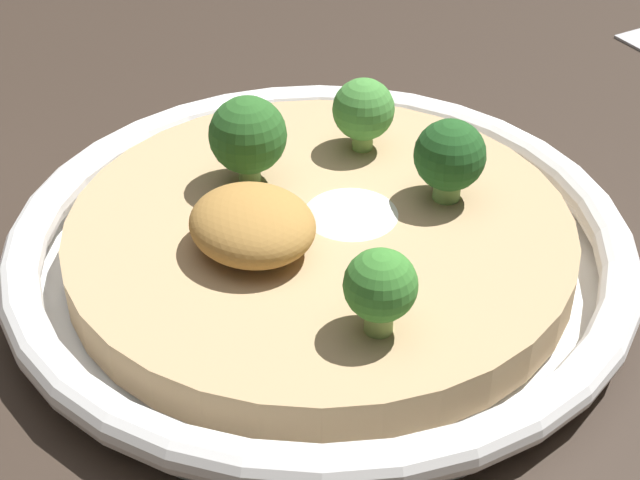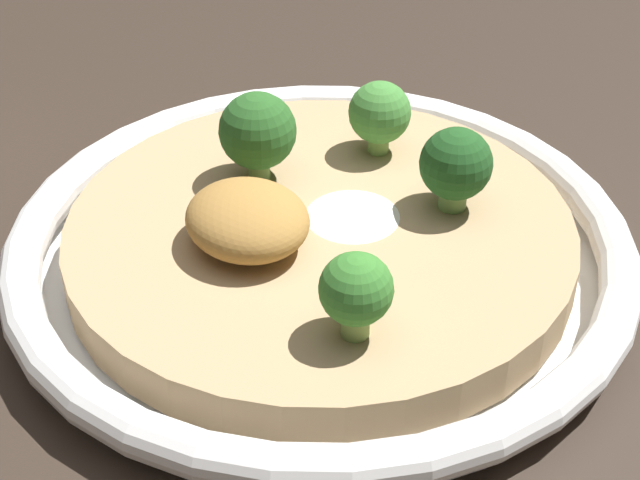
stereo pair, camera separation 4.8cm
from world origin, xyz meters
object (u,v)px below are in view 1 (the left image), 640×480
at_px(broccoli_right, 251,135).
at_px(broccoli_front, 450,157).
at_px(risotto_bowl, 320,245).
at_px(broccoli_front_right, 363,111).
at_px(broccoli_left, 380,287).

bearing_deg(broccoli_right, broccoli_front, -144.85).
bearing_deg(risotto_bowl, broccoli_right, -2.57).
height_order(risotto_bowl, broccoli_front_right, broccoli_front_right).
bearing_deg(broccoli_front_right, broccoli_right, 73.92).
relative_size(broccoli_left, broccoli_front_right, 0.98).
height_order(broccoli_left, broccoli_front, broccoli_front).
bearing_deg(broccoli_front, broccoli_right, 35.15).
xyz_separation_m(broccoli_left, broccoli_right, (0.12, -0.04, 0.00)).
bearing_deg(broccoli_right, risotto_bowl, 177.43).
bearing_deg(broccoli_left, broccoli_right, -18.36).
bearing_deg(broccoli_right, broccoli_front_right, -106.08).
xyz_separation_m(broccoli_front, broccoli_right, (0.08, 0.06, 0.00)).
bearing_deg(broccoli_front, risotto_bowl, 62.88).
xyz_separation_m(broccoli_left, broccoli_front, (0.04, -0.10, 0.00)).
distance_m(broccoli_left, broccoli_front, 0.11).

